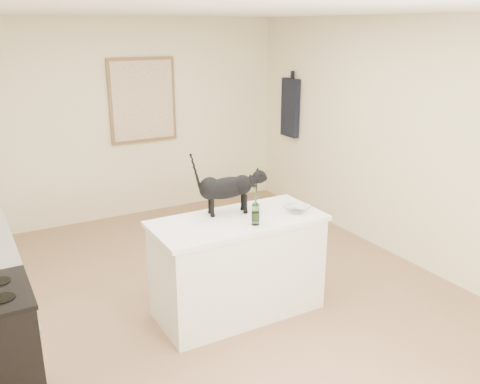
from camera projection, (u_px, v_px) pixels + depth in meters
The scene contains 12 objects.
floor at pixel (218, 303), 4.81m from camera, with size 5.50×5.50×0.00m, color #926D4D.
ceiling at pixel (214, 10), 4.01m from camera, with size 5.50×5.50×0.00m, color white.
wall_back at pixel (121, 121), 6.69m from camera, with size 4.50×4.50×0.00m, color beige.
wall_right at pixel (405, 142), 5.46m from camera, with size 5.50×5.50×0.00m, color beige.
island_base at pixel (238, 268), 4.56m from camera, with size 1.44×0.67×0.86m, color white.
island_top at pixel (238, 221), 4.42m from camera, with size 1.50×0.70×0.04m, color white.
artwork_frame at pixel (143, 100), 6.73m from camera, with size 0.90×0.03×1.10m, color brown.
artwork_canvas at pixel (143, 101), 6.71m from camera, with size 0.82×0.00×1.02m, color beige.
hanging_garment at pixel (290, 108), 7.10m from camera, with size 0.08×0.34×0.80m, color black.
black_cat at pixel (227, 191), 4.48m from camera, with size 0.60×0.18×0.42m, color black, non-canonical shape.
wine_bottle at pixel (256, 207), 4.24m from camera, with size 0.07×0.07×0.31m, color #285B24.
glass_bowl at pixel (297, 209), 4.57m from camera, with size 0.23×0.23×0.06m, color white.
Camera 1 is at (-1.91, -3.80, 2.48)m, focal length 38.37 mm.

